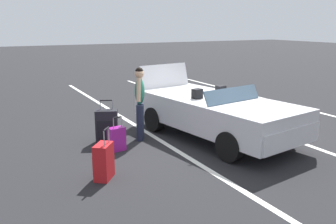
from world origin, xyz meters
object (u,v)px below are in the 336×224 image
at_px(suitcase_medium_bright, 104,161).
at_px(suitcase_small_carryon, 117,139).
at_px(convertible_car, 221,115).
at_px(traveler_person, 140,100).
at_px(suitcase_large_black, 107,126).

height_order(suitcase_medium_bright, suitcase_small_carryon, suitcase_medium_bright).
height_order(convertible_car, traveler_person, traveler_person).
relative_size(convertible_car, suitcase_large_black, 4.55).
distance_m(suitcase_medium_bright, traveler_person, 2.32).
height_order(convertible_car, suitcase_small_carryon, convertible_car).
bearing_deg(traveler_person, suitcase_small_carryon, -117.62).
height_order(suitcase_large_black, traveler_person, traveler_person).
relative_size(suitcase_large_black, traveler_person, 0.58).
bearing_deg(suitcase_small_carryon, traveler_person, -67.12).
xyz_separation_m(convertible_car, suitcase_medium_bright, (0.81, -3.03, -0.28)).
height_order(convertible_car, suitcase_medium_bright, convertible_car).
height_order(suitcase_medium_bright, traveler_person, traveler_person).
relative_size(convertible_car, suitcase_medium_bright, 4.81).
bearing_deg(suitcase_medium_bright, convertible_car, -125.80).
distance_m(suitcase_medium_bright, suitcase_small_carryon, 1.42).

